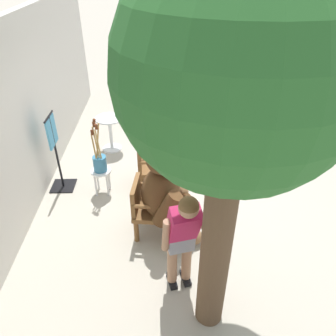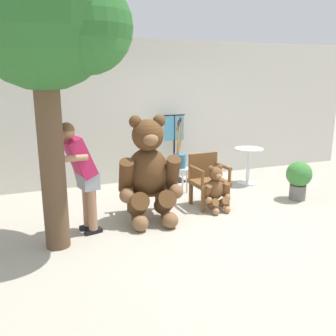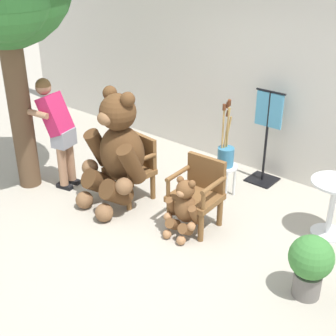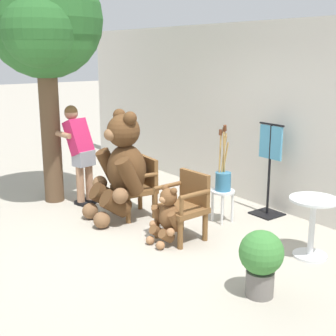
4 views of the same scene
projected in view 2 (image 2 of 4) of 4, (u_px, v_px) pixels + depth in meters
ground_plane at (190, 220)px, 5.66m from camera, size 60.00×60.00×0.00m
back_wall at (141, 112)px, 7.49m from camera, size 10.00×0.16×2.80m
wooden_chair_left at (145, 185)px, 5.81m from camera, size 0.61×0.58×0.86m
wooden_chair_right at (208, 178)px, 6.20m from camera, size 0.58×0.55×0.86m
teddy_bear_large at (149, 170)px, 5.49m from camera, size 0.95×0.93×1.57m
teddy_bear_small at (216, 189)px, 5.97m from camera, size 0.45×0.43×0.74m
person_visitor at (81, 169)px, 4.97m from camera, size 0.73×0.59×1.55m
white_stool at (180, 174)px, 6.90m from camera, size 0.34×0.34×0.46m
brush_bucket at (180, 158)px, 6.83m from camera, size 0.22×0.22×0.93m
round_side_table at (248, 162)px, 7.43m from camera, size 0.56×0.56×0.72m
patio_tree at (48, 18)px, 4.11m from camera, size 1.84×1.75×3.69m
potted_plant at (299, 178)px, 6.48m from camera, size 0.44×0.44×0.68m
clothing_display_stand at (174, 146)px, 7.55m from camera, size 0.44×0.40×1.36m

